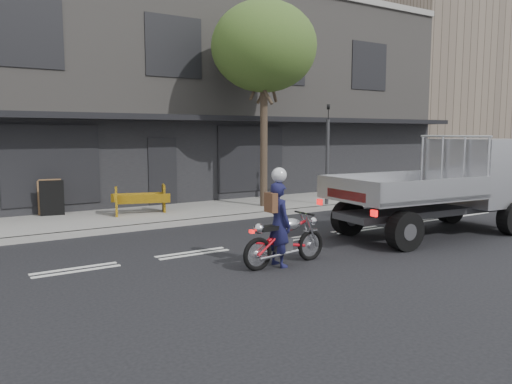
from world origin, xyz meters
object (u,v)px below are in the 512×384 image
(traffic_light_pole, at_px, (327,160))
(flatbed_ute, at_px, (467,176))
(construction_barrier, at_px, (143,200))
(rider, at_px, (279,224))
(sandwich_board, at_px, (52,198))
(street_tree, at_px, (264,47))
(motorcycle, at_px, (285,239))

(traffic_light_pole, relative_size, flatbed_ute, 0.63)
(flatbed_ute, height_order, construction_barrier, flatbed_ute)
(rider, height_order, construction_barrier, rider)
(traffic_light_pole, distance_m, sandwich_board, 8.72)
(construction_barrier, xyz_separation_m, sandwich_board, (-2.31, 1.21, 0.09))
(street_tree, relative_size, sandwich_board, 6.40)
(street_tree, relative_size, construction_barrier, 4.30)
(street_tree, relative_size, traffic_light_pole, 1.93)
(traffic_light_pole, bearing_deg, street_tree, 156.97)
(traffic_light_pole, xyz_separation_m, construction_barrier, (-6.01, 1.23, -1.06))
(traffic_light_pole, xyz_separation_m, motorcycle, (-5.48, -5.15, -1.14))
(street_tree, height_order, flatbed_ute, street_tree)
(rider, bearing_deg, sandwich_board, 16.58)
(motorcycle, xyz_separation_m, construction_barrier, (-0.52, 6.38, 0.07))
(flatbed_ute, relative_size, construction_barrier, 3.56)
(flatbed_ute, xyz_separation_m, construction_barrier, (-6.57, 6.12, -0.84))
(motorcycle, relative_size, sandwich_board, 1.85)
(traffic_light_pole, height_order, construction_barrier, traffic_light_pole)
(rider, height_order, sandwich_board, rider)
(rider, bearing_deg, motorcycle, -92.90)
(rider, relative_size, sandwich_board, 1.54)
(street_tree, height_order, motorcycle, street_tree)
(construction_barrier, height_order, sandwich_board, sandwich_board)
(street_tree, distance_m, construction_barrier, 6.18)
(rider, distance_m, sandwich_board, 8.05)
(traffic_light_pole, relative_size, construction_barrier, 2.23)
(street_tree, height_order, traffic_light_pole, street_tree)
(street_tree, height_order, construction_barrier, street_tree)
(motorcycle, height_order, rider, rider)
(flatbed_ute, height_order, sandwich_board, flatbed_ute)
(street_tree, bearing_deg, rider, -121.18)
(construction_barrier, bearing_deg, motorcycle, -85.30)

